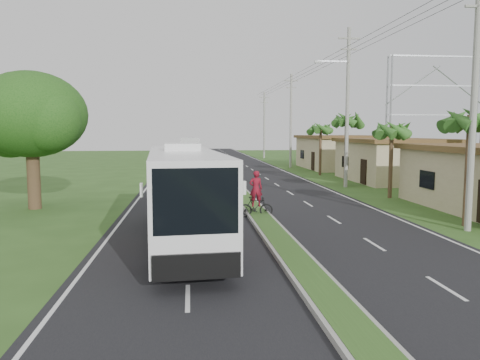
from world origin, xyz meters
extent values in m
plane|color=#2F501D|center=(0.00, 0.00, 0.00)|extent=(180.00, 180.00, 0.00)
cube|color=black|center=(0.00, 20.00, 0.01)|extent=(14.00, 160.00, 0.02)
cube|color=gray|center=(0.00, 20.00, 0.10)|extent=(1.20, 160.00, 0.17)
cube|color=#2F501D|center=(0.00, 20.00, 0.18)|extent=(0.95, 160.00, 0.02)
cube|color=silver|center=(-6.70, 20.00, 0.00)|extent=(0.12, 160.00, 0.01)
cube|color=silver|center=(6.70, 20.00, 0.00)|extent=(0.12, 160.00, 0.01)
cube|color=tan|center=(14.00, 22.00, 1.68)|extent=(7.00, 10.00, 3.35)
cube|color=brown|center=(14.00, 22.00, 3.51)|extent=(7.60, 10.60, 0.32)
cube|color=tan|center=(14.00, 36.00, 1.75)|extent=(8.00, 11.00, 3.50)
cube|color=brown|center=(14.00, 36.00, 3.66)|extent=(8.60, 11.60, 0.32)
cylinder|color=#473321|center=(9.00, 3.00, 2.50)|extent=(0.26, 0.26, 5.00)
cylinder|color=#473321|center=(9.40, 12.00, 2.30)|extent=(0.26, 0.26, 4.60)
cylinder|color=#473321|center=(8.80, 19.00, 2.70)|extent=(0.26, 0.26, 5.40)
cylinder|color=#473321|center=(9.30, 28.00, 2.40)|extent=(0.26, 0.26, 4.80)
cylinder|color=#473321|center=(-12.00, 10.00, 2.00)|extent=(0.70, 0.70, 4.00)
ellipsoid|color=#184612|center=(-12.00, 10.00, 5.20)|extent=(6.00, 6.00, 4.68)
sphere|color=#184612|center=(-13.40, 10.80, 4.70)|extent=(3.80, 3.80, 3.80)
sphere|color=#184612|center=(-10.80, 9.00, 4.90)|extent=(3.40, 3.40, 3.40)
cylinder|color=gray|center=(8.50, 2.00, 5.50)|extent=(0.28, 0.28, 11.00)
cube|color=gray|center=(8.50, 2.00, 9.40)|extent=(1.20, 0.10, 0.10)
cylinder|color=gray|center=(8.50, 18.00, 6.00)|extent=(0.28, 0.28, 12.00)
cube|color=gray|center=(8.50, 18.00, 11.20)|extent=(1.60, 0.12, 0.12)
cube|color=gray|center=(8.50, 18.00, 10.40)|extent=(1.20, 0.10, 0.10)
cube|color=gray|center=(7.30, 18.00, 9.50)|extent=(2.40, 0.10, 0.10)
cylinder|color=gray|center=(8.50, 38.00, 5.50)|extent=(0.28, 0.28, 11.00)
cube|color=gray|center=(8.50, 38.00, 10.20)|extent=(1.60, 0.12, 0.12)
cube|color=gray|center=(8.50, 38.00, 9.40)|extent=(1.20, 0.10, 0.10)
cylinder|color=gray|center=(8.50, 58.00, 5.25)|extent=(0.28, 0.28, 10.50)
cube|color=gray|center=(8.50, 58.00, 9.70)|extent=(1.60, 0.12, 0.12)
cube|color=gray|center=(8.50, 58.00, 8.90)|extent=(1.20, 0.10, 0.10)
cylinder|color=gray|center=(17.00, 29.50, 6.00)|extent=(0.18, 0.18, 12.00)
cylinder|color=gray|center=(17.00, 30.50, 6.00)|extent=(0.18, 0.18, 12.00)
cylinder|color=gray|center=(27.00, 30.50, 6.00)|extent=(0.18, 0.18, 12.00)
cube|color=gray|center=(22.00, 30.00, 6.00)|extent=(10.00, 0.14, 0.14)
cube|color=gray|center=(22.00, 30.00, 9.00)|extent=(10.00, 0.14, 0.14)
cube|color=gray|center=(22.00, 30.00, 12.00)|extent=(10.00, 0.14, 0.14)
cube|color=white|center=(-3.67, 1.08, 1.99)|extent=(3.26, 11.92, 3.09)
cube|color=black|center=(-3.71, 1.67, 2.67)|extent=(3.15, 9.58, 1.24)
cube|color=black|center=(-3.27, -4.74, 2.48)|extent=(2.21, 0.29, 1.73)
cube|color=#A7150D|center=(-3.59, -0.09, 1.37)|extent=(2.85, 5.27, 0.54)
cube|color=gold|center=(-3.69, 1.37, 1.12)|extent=(2.70, 3.11, 0.25)
cube|color=white|center=(-3.75, 2.26, 3.67)|extent=(1.53, 2.45, 0.27)
cylinder|color=black|center=(-4.52, -2.72, 0.51)|extent=(0.38, 1.04, 1.02)
cylinder|color=black|center=(-2.30, -2.56, 0.51)|extent=(0.38, 1.04, 1.02)
cylinder|color=black|center=(-4.99, 4.14, 0.51)|extent=(0.38, 1.04, 1.02)
cylinder|color=black|center=(-2.78, 4.29, 0.51)|extent=(0.38, 1.04, 1.02)
cube|color=silver|center=(-3.35, 51.39, 1.78)|extent=(2.60, 11.71, 3.25)
cube|color=black|center=(-3.35, 51.89, 2.76)|extent=(2.64, 8.66, 1.11)
cube|color=orange|center=(-3.36, 50.37, 1.16)|extent=(2.62, 5.61, 0.36)
cylinder|color=black|center=(-4.50, 46.56, 0.49)|extent=(0.31, 0.98, 0.98)
cylinder|color=black|center=(-2.26, 46.55, 0.49)|extent=(0.31, 0.98, 0.98)
cylinder|color=black|center=(-4.45, 55.71, 0.49)|extent=(0.31, 0.98, 0.98)
cylinder|color=black|center=(-2.21, 55.70, 0.49)|extent=(0.31, 0.98, 0.98)
imported|color=black|center=(-0.16, 6.12, 0.51)|extent=(1.72, 0.50, 1.03)
imported|color=maroon|center=(-0.16, 6.12, 1.45)|extent=(0.66, 0.43, 1.79)
camera|label=1|loc=(-3.40, -16.71, 4.27)|focal=35.00mm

